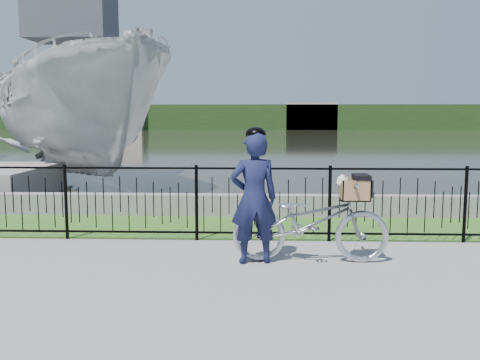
{
  "coord_description": "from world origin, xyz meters",
  "views": [
    {
      "loc": [
        -0.04,
        -6.33,
        1.91
      ],
      "look_at": [
        -0.32,
        1.0,
        1.0
      ],
      "focal_mm": 40.0,
      "sensor_mm": 36.0,
      "label": 1
    }
  ],
  "objects": [
    {
      "name": "ground",
      "position": [
        0.0,
        0.0,
        0.0
      ],
      "size": [
        120.0,
        120.0,
        0.0
      ],
      "primitive_type": "plane",
      "color": "gray",
      "rests_on": "ground"
    },
    {
      "name": "grass_strip",
      "position": [
        0.0,
        2.6,
        0.0
      ],
      "size": [
        60.0,
        2.0,
        0.01
      ],
      "primitive_type": "cube",
      "color": "#3A6720",
      "rests_on": "ground"
    },
    {
      "name": "water",
      "position": [
        0.0,
        33.0,
        0.0
      ],
      "size": [
        120.0,
        120.0,
        0.0
      ],
      "primitive_type": "plane",
      "color": "black",
      "rests_on": "ground"
    },
    {
      "name": "quay_wall",
      "position": [
        0.0,
        3.6,
        0.2
      ],
      "size": [
        60.0,
        0.3,
        0.4
      ],
      "primitive_type": "cube",
      "color": "gray",
      "rests_on": "ground"
    },
    {
      "name": "fence",
      "position": [
        0.0,
        1.6,
        0.58
      ],
      "size": [
        14.0,
        0.06,
        1.15
      ],
      "primitive_type": null,
      "color": "black",
      "rests_on": "ground"
    },
    {
      "name": "far_treeline",
      "position": [
        0.0,
        60.0,
        1.5
      ],
      "size": [
        120.0,
        6.0,
        3.0
      ],
      "primitive_type": "cube",
      "color": "#233F18",
      "rests_on": "ground"
    },
    {
      "name": "far_building_left",
      "position": [
        -18.0,
        58.0,
        2.0
      ],
      "size": [
        8.0,
        4.0,
        4.0
      ],
      "primitive_type": "cube",
      "color": "#B19F8E",
      "rests_on": "ground"
    },
    {
      "name": "far_building_right",
      "position": [
        6.0,
        58.5,
        1.6
      ],
      "size": [
        6.0,
        3.0,
        3.2
      ],
      "primitive_type": "cube",
      "color": "#B19F8E",
      "rests_on": "ground"
    },
    {
      "name": "bicycle_rig",
      "position": [
        0.62,
        0.48,
        0.54
      ],
      "size": [
        2.01,
        0.7,
        1.16
      ],
      "color": "#AEB2BB",
      "rests_on": "ground"
    },
    {
      "name": "cyclist",
      "position": [
        -0.12,
        0.4,
        0.86
      ],
      "size": [
        0.68,
        0.51,
        1.75
      ],
      "color": "#161A3C",
      "rests_on": "ground"
    },
    {
      "name": "boat_near",
      "position": [
        -5.21,
        8.45,
        1.97
      ],
      "size": [
        8.43,
        9.89,
        5.49
      ],
      "color": "#B6B5B6",
      "rests_on": "water"
    }
  ]
}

